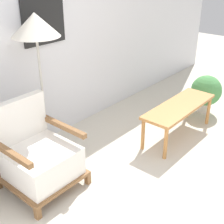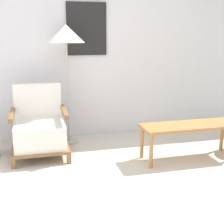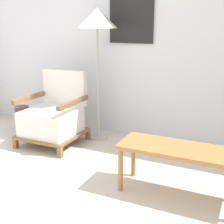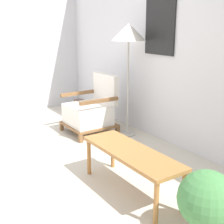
# 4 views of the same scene
# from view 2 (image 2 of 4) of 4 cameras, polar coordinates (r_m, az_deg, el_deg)

# --- Properties ---
(ground_plane) EXTENTS (14.00, 14.00, 0.00)m
(ground_plane) POSITION_cam_2_polar(r_m,az_deg,el_deg) (2.92, 1.88, -16.25)
(ground_plane) COLOR beige
(wall_back) EXTENTS (8.00, 0.09, 2.70)m
(wall_back) POSITION_cam_2_polar(r_m,az_deg,el_deg) (4.55, -5.38, 12.38)
(wall_back) COLOR silver
(wall_back) RESTS_ON ground_plane
(armchair) EXTENTS (0.68, 0.67, 0.87)m
(armchair) POSITION_cam_2_polar(r_m,az_deg,el_deg) (3.95, -13.10, -3.20)
(armchair) COLOR brown
(armchair) RESTS_ON ground_plane
(floor_lamp) EXTENTS (0.48, 0.48, 1.60)m
(floor_lamp) POSITION_cam_2_polar(r_m,az_deg,el_deg) (4.19, -8.39, 13.36)
(floor_lamp) COLOR #B7B2A8
(floor_lamp) RESTS_ON ground_plane
(coffee_table) EXTENTS (1.18, 0.39, 0.43)m
(coffee_table) POSITION_cam_2_polar(r_m,az_deg,el_deg) (3.85, 14.08, -2.94)
(coffee_table) COLOR #B2753D
(coffee_table) RESTS_ON ground_plane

